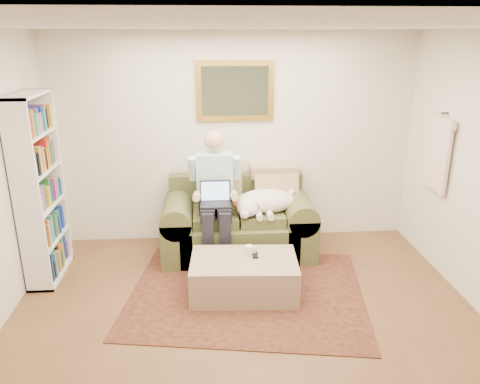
{
  "coord_description": "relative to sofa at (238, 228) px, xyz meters",
  "views": [
    {
      "loc": [
        -0.34,
        -3.2,
        2.56
      ],
      "look_at": [
        0.01,
        1.5,
        0.95
      ],
      "focal_mm": 35.0,
      "sensor_mm": 36.0,
      "label": 1
    }
  ],
  "objects": [
    {
      "name": "room_shell",
      "position": [
        -0.02,
        -1.66,
        0.99
      ],
      "size": [
        4.51,
        5.0,
        2.61
      ],
      "color": "brown",
      "rests_on": "ground"
    },
    {
      "name": "rug",
      "position": [
        0.03,
        -0.97,
        -0.31
      ],
      "size": [
        2.65,
        2.26,
        0.01
      ],
      "primitive_type": "cube",
      "rotation": [
        0.0,
        0.0,
        -0.16
      ],
      "color": "black",
      "rests_on": "room_shell"
    },
    {
      "name": "sofa",
      "position": [
        0.0,
        0.0,
        0.0
      ],
      "size": [
        1.8,
        0.91,
        1.08
      ],
      "color": "#474826",
      "rests_on": "room_shell"
    },
    {
      "name": "seated_man",
      "position": [
        -0.27,
        -0.16,
        0.45
      ],
      "size": [
        0.59,
        0.85,
        1.51
      ],
      "primitive_type": null,
      "color": "#8CC4D8",
      "rests_on": "sofa"
    },
    {
      "name": "laptop",
      "position": [
        -0.27,
        -0.23,
        0.48
      ],
      "size": [
        0.35,
        0.28,
        0.25
      ],
      "color": "black",
      "rests_on": "seated_man"
    },
    {
      "name": "sleeping_dog",
      "position": [
        0.32,
        -0.09,
        0.38
      ],
      "size": [
        0.74,
        0.47,
        0.27
      ],
      "primitive_type": null,
      "color": "white",
      "rests_on": "sofa"
    },
    {
      "name": "ottoman",
      "position": [
        -0.01,
        -0.98,
        -0.11
      ],
      "size": [
        1.11,
        0.75,
        0.39
      ],
      "primitive_type": "cube",
      "rotation": [
        0.0,
        0.0,
        -0.06
      ],
      "color": "tan",
      "rests_on": "room_shell"
    },
    {
      "name": "coffee_mug",
      "position": [
        0.05,
        -0.88,
        0.13
      ],
      "size": [
        0.08,
        0.08,
        0.1
      ],
      "primitive_type": "cylinder",
      "color": "white",
      "rests_on": "ottoman"
    },
    {
      "name": "tv_remote",
      "position": [
        0.11,
        -0.9,
        0.09
      ],
      "size": [
        0.06,
        0.15,
        0.02
      ],
      "primitive_type": "cube",
      "rotation": [
        0.0,
        0.0,
        -0.04
      ],
      "color": "black",
      "rests_on": "ottoman"
    },
    {
      "name": "bookshelf",
      "position": [
        -2.12,
        -0.41,
        0.69
      ],
      "size": [
        0.28,
        0.8,
        2.0
      ],
      "primitive_type": null,
      "color": "white",
      "rests_on": "room_shell"
    },
    {
      "name": "wall_mirror",
      "position": [
        0.0,
        0.46,
        1.59
      ],
      "size": [
        0.94,
        0.04,
        0.72
      ],
      "color": "gold",
      "rests_on": "room_shell"
    },
    {
      "name": "hanging_shirt",
      "position": [
        2.17,
        -0.41,
        1.04
      ],
      "size": [
        0.06,
        0.52,
        0.9
      ],
      "primitive_type": null,
      "color": "#FBDFCF",
      "rests_on": "room_shell"
    }
  ]
}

